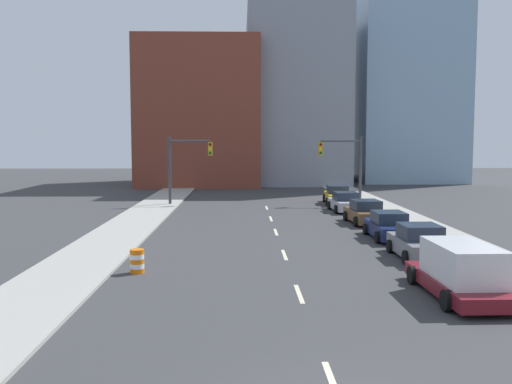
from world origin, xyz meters
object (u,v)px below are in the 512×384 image
object	(u,v)px
traffic_barrel	(137,261)
sedan_brown	(366,213)
box_truck_maroon	(461,272)
sedan_gray	(420,243)
sedan_navy	(389,226)
sedan_silver	(346,203)
traffic_signal_right	(348,161)
sedan_yellow	(337,195)
traffic_signal_left	(182,161)

from	to	relation	value
traffic_barrel	sedan_brown	size ratio (longest dim) A/B	0.22
traffic_barrel	sedan_brown	world-z (taller)	sedan_brown
box_truck_maroon	sedan_gray	xyz separation A→B (m)	(0.63, 6.39, -0.19)
sedan_navy	sedan_silver	bearing A→B (deg)	90.43
traffic_signal_right	sedan_gray	world-z (taller)	traffic_signal_right
sedan_navy	traffic_signal_right	bearing A→B (deg)	86.83
traffic_barrel	sedan_yellow	xyz separation A→B (m)	(12.17, 24.86, 0.23)
traffic_signal_right	box_truck_maroon	bearing A→B (deg)	-92.87
traffic_signal_right	traffic_barrel	xyz separation A→B (m)	(-12.88, -24.13, -3.15)
sedan_brown	sedan_yellow	size ratio (longest dim) A/B	0.91
sedan_brown	sedan_silver	distance (m)	6.30
traffic_signal_right	sedan_navy	size ratio (longest dim) A/B	1.26
box_truck_maroon	sedan_yellow	distance (m)	28.72
traffic_signal_left	sedan_yellow	xyz separation A→B (m)	(12.84, 0.73, -2.92)
sedan_silver	sedan_navy	bearing A→B (deg)	-91.71
traffic_signal_right	sedan_gray	bearing A→B (deg)	-92.05
sedan_gray	sedan_navy	size ratio (longest dim) A/B	0.94
traffic_signal_right	sedan_gray	distance (m)	21.80
traffic_barrel	box_truck_maroon	bearing A→B (deg)	-18.55
box_truck_maroon	sedan_silver	distance (m)	23.50
traffic_signal_right	box_truck_maroon	size ratio (longest dim) A/B	1.03
traffic_signal_right	sedan_yellow	distance (m)	3.09
traffic_signal_left	sedan_gray	xyz separation A→B (m)	(12.77, -21.59, -2.93)
traffic_signal_left	traffic_signal_right	xyz separation A→B (m)	(13.54, 0.00, 0.00)
traffic_signal_right	traffic_barrel	bearing A→B (deg)	-118.09
traffic_barrel	sedan_navy	bearing A→B (deg)	32.56
sedan_brown	sedan_silver	size ratio (longest dim) A/B	1.01
traffic_signal_left	sedan_gray	size ratio (longest dim) A/B	1.34
sedan_yellow	traffic_signal_right	bearing A→B (deg)	-42.70
sedan_gray	sedan_yellow	distance (m)	22.32
traffic_signal_right	sedan_yellow	world-z (taller)	traffic_signal_right
traffic_signal_right	sedan_yellow	size ratio (longest dim) A/B	1.17
traffic_signal_right	sedan_yellow	xyz separation A→B (m)	(-0.71, 0.73, -2.92)
traffic_signal_left	sedan_silver	xyz separation A→B (m)	(12.57, -4.48, -2.96)
traffic_signal_left	sedan_gray	world-z (taller)	traffic_signal_left
sedan_yellow	traffic_barrel	bearing A→B (deg)	-112.72
box_truck_maroon	sedan_brown	size ratio (longest dim) A/B	1.25
traffic_barrel	sedan_yellow	world-z (taller)	sedan_yellow
traffic_signal_right	sedan_silver	size ratio (longest dim) A/B	1.30
traffic_signal_right	box_truck_maroon	world-z (taller)	traffic_signal_right
traffic_signal_left	sedan_navy	size ratio (longest dim) A/B	1.26
sedan_navy	sedan_yellow	world-z (taller)	sedan_yellow
traffic_barrel	sedan_gray	bearing A→B (deg)	11.86
box_truck_maroon	sedan_brown	distance (m)	17.21
traffic_signal_left	sedan_gray	bearing A→B (deg)	-59.39
traffic_signal_right	sedan_silver	distance (m)	5.46
traffic_barrel	box_truck_maroon	size ratio (longest dim) A/B	0.17
sedan_brown	sedan_silver	xyz separation A→B (m)	(-0.14, 6.29, -0.02)
sedan_brown	sedan_navy	bearing A→B (deg)	-93.09
sedan_gray	sedan_navy	distance (m)	5.16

